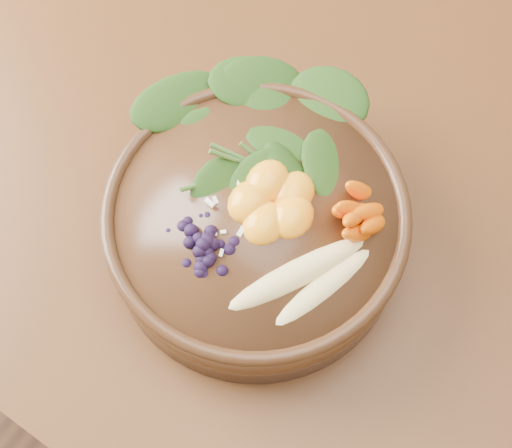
{
  "coord_description": "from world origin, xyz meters",
  "views": [
    {
      "loc": [
        0.02,
        -0.41,
        1.42
      ],
      "look_at": [
        -0.14,
        -0.18,
        0.8
      ],
      "focal_mm": 50.0,
      "sensor_mm": 36.0,
      "label": 1
    }
  ],
  "objects_px": {
    "stoneware_bowl": "(256,228)",
    "carrot_cluster": "(362,193)",
    "blueberry_pile": "(201,237)",
    "banana_halves": "(312,274)",
    "mandarin_cluster": "(274,196)",
    "kale_heap": "(284,134)",
    "dining_table": "(437,220)"
  },
  "relations": [
    {
      "from": "kale_heap",
      "to": "carrot_cluster",
      "type": "relative_size",
      "value": 2.38
    },
    {
      "from": "mandarin_cluster",
      "to": "blueberry_pile",
      "type": "distance_m",
      "value": 0.08
    },
    {
      "from": "kale_heap",
      "to": "carrot_cluster",
      "type": "xyz_separation_m",
      "value": [
        0.1,
        -0.02,
        0.02
      ]
    },
    {
      "from": "dining_table",
      "to": "mandarin_cluster",
      "type": "relative_size",
      "value": 17.51
    },
    {
      "from": "stoneware_bowl",
      "to": "banana_halves",
      "type": "bearing_deg",
      "value": -20.37
    },
    {
      "from": "kale_heap",
      "to": "blueberry_pile",
      "type": "distance_m",
      "value": 0.13
    },
    {
      "from": "dining_table",
      "to": "blueberry_pile",
      "type": "xyz_separation_m",
      "value": [
        -0.16,
        -0.23,
        0.19
      ]
    },
    {
      "from": "dining_table",
      "to": "kale_heap",
      "type": "bearing_deg",
      "value": -146.02
    },
    {
      "from": "stoneware_bowl",
      "to": "kale_heap",
      "type": "relative_size",
      "value": 1.53
    },
    {
      "from": "dining_table",
      "to": "mandarin_cluster",
      "type": "xyz_separation_m",
      "value": [
        -0.13,
        -0.16,
        0.19
      ]
    },
    {
      "from": "blueberry_pile",
      "to": "mandarin_cluster",
      "type": "bearing_deg",
      "value": 67.62
    },
    {
      "from": "carrot_cluster",
      "to": "mandarin_cluster",
      "type": "relative_size",
      "value": 0.87
    },
    {
      "from": "stoneware_bowl",
      "to": "blueberry_pile",
      "type": "relative_size",
      "value": 2.16
    },
    {
      "from": "dining_table",
      "to": "carrot_cluster",
      "type": "bearing_deg",
      "value": -115.59
    },
    {
      "from": "dining_table",
      "to": "blueberry_pile",
      "type": "relative_size",
      "value": 12.02
    },
    {
      "from": "kale_heap",
      "to": "mandarin_cluster",
      "type": "distance_m",
      "value": 0.06
    },
    {
      "from": "mandarin_cluster",
      "to": "kale_heap",
      "type": "bearing_deg",
      "value": 115.1
    },
    {
      "from": "kale_heap",
      "to": "blueberry_pile",
      "type": "relative_size",
      "value": 1.42
    },
    {
      "from": "stoneware_bowl",
      "to": "blueberry_pile",
      "type": "distance_m",
      "value": 0.08
    },
    {
      "from": "carrot_cluster",
      "to": "kale_heap",
      "type": "bearing_deg",
      "value": -169.49
    },
    {
      "from": "stoneware_bowl",
      "to": "carrot_cluster",
      "type": "bearing_deg",
      "value": 33.2
    },
    {
      "from": "dining_table",
      "to": "stoneware_bowl",
      "type": "bearing_deg",
      "value": -127.95
    },
    {
      "from": "dining_table",
      "to": "banana_halves",
      "type": "distance_m",
      "value": 0.28
    },
    {
      "from": "blueberry_pile",
      "to": "banana_halves",
      "type": "bearing_deg",
      "value": 15.37
    },
    {
      "from": "banana_halves",
      "to": "mandarin_cluster",
      "type": "bearing_deg",
      "value": 170.25
    },
    {
      "from": "mandarin_cluster",
      "to": "blueberry_pile",
      "type": "relative_size",
      "value": 0.69
    },
    {
      "from": "banana_halves",
      "to": "mandarin_cluster",
      "type": "height_order",
      "value": "mandarin_cluster"
    },
    {
      "from": "stoneware_bowl",
      "to": "mandarin_cluster",
      "type": "relative_size",
      "value": 3.15
    },
    {
      "from": "carrot_cluster",
      "to": "blueberry_pile",
      "type": "relative_size",
      "value": 0.6
    },
    {
      "from": "dining_table",
      "to": "banana_halves",
      "type": "relative_size",
      "value": 10.61
    },
    {
      "from": "carrot_cluster",
      "to": "mandarin_cluster",
      "type": "height_order",
      "value": "carrot_cluster"
    },
    {
      "from": "carrot_cluster",
      "to": "banana_halves",
      "type": "distance_m",
      "value": 0.08
    }
  ]
}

